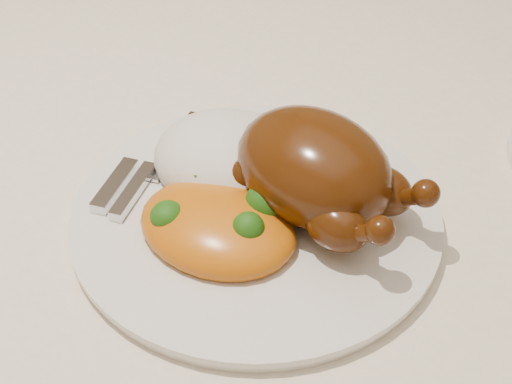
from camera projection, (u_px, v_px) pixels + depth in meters
The scene contains 7 objects.
dining_table at pixel (243, 188), 0.79m from camera, with size 1.60×0.90×0.76m.
tablecloth at pixel (242, 134), 0.74m from camera, with size 1.73×1.03×0.18m.
dinner_plate at pixel (256, 216), 0.59m from camera, with size 0.30×0.30×0.01m, color silver.
roast_chicken at pixel (317, 170), 0.56m from camera, with size 0.17×0.12×0.09m.
rice_mound at pixel (228, 158), 0.62m from camera, with size 0.16×0.15×0.07m.
mac_and_cheese at pixel (222, 225), 0.56m from camera, with size 0.14×0.12×0.05m.
cutlery at pixel (143, 174), 0.62m from camera, with size 0.06×0.16×0.01m.
Camera 1 is at (0.38, -0.47, 1.18)m, focal length 50.00 mm.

